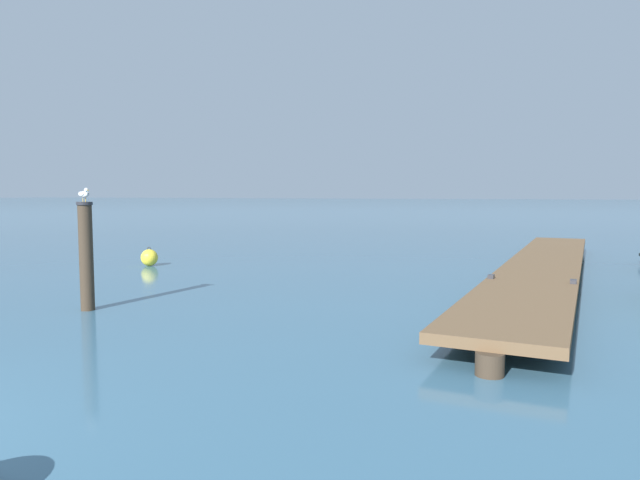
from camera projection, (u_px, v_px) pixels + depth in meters
The scene contains 4 objects.
floating_dock at pixel (544, 266), 14.89m from camera, with size 3.48×17.71×0.53m.
mooring_piling at pixel (86, 254), 10.92m from camera, with size 0.30×0.30×2.09m.
perched_seagull at pixel (84, 194), 10.83m from camera, with size 0.36×0.24×0.26m.
mooring_buoy at pixel (149, 258), 17.62m from camera, with size 0.52×0.52×0.59m.
Camera 1 is at (6.23, -2.33, 2.27)m, focal length 31.98 mm.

